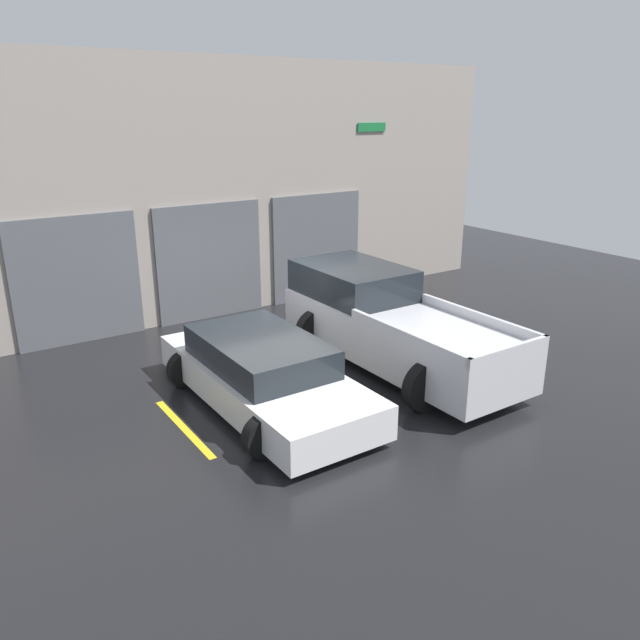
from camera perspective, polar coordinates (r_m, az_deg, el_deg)
ground_plane at (r=12.86m, az=-3.41°, el=-3.00°), size 28.00×28.00×0.00m
shophouse_building at (r=14.99m, az=-10.20°, el=11.35°), size 16.48×0.68×5.88m
pickup_truck at (r=12.17m, az=6.23°, el=-0.25°), size 2.47×5.31×1.73m
sedan_white at (r=10.50m, az=-5.22°, el=-4.88°), size 2.27×4.70×1.19m
parking_stripe_far_left at (r=10.18m, az=-12.35°, el=-9.60°), size 0.12×2.20×0.01m
parking_stripe_left at (r=11.41m, az=1.41°, el=-5.89°), size 0.12×2.20×0.01m
parking_stripe_centre at (r=13.18m, az=11.85°, el=-2.80°), size 0.12×2.20×0.01m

